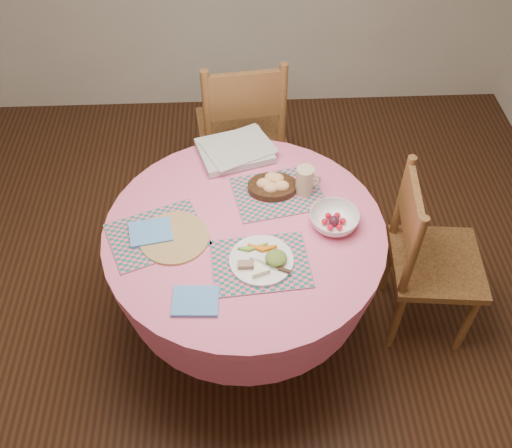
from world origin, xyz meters
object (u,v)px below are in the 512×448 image
(chair_right, at_px, (427,257))
(fruit_bowl, at_px, (334,220))
(chair_back, at_px, (242,130))
(bread_bowl, at_px, (273,185))
(dining_table, at_px, (245,257))
(dinner_plate, at_px, (263,260))
(wicker_trivet, at_px, (174,238))
(latte_mug, at_px, (305,181))

(chair_right, bearing_deg, fruit_bowl, 95.77)
(chair_back, bearing_deg, bread_bowl, 93.56)
(dining_table, bearing_deg, dinner_plate, -69.99)
(chair_back, distance_m, wicker_trivet, 1.06)
(chair_back, relative_size, bread_bowl, 4.58)
(dinner_plate, bearing_deg, chair_right, 14.28)
(bread_bowl, xyz_separation_m, latte_mug, (0.14, -0.02, 0.04))
(chair_right, bearing_deg, chair_back, 47.83)
(dinner_plate, bearing_deg, wicker_trivet, 157.83)
(wicker_trivet, xyz_separation_m, dinner_plate, (0.37, -0.15, 0.02))
(dining_table, bearing_deg, chair_back, 89.27)
(chair_right, height_order, dinner_plate, chair_right)
(latte_mug, height_order, fruit_bowl, latte_mug)
(chair_back, relative_size, dinner_plate, 3.94)
(latte_mug, bearing_deg, bread_bowl, 172.48)
(latte_mug, bearing_deg, wicker_trivet, -156.27)
(wicker_trivet, bearing_deg, latte_mug, 23.73)
(dinner_plate, relative_size, bread_bowl, 1.16)
(chair_right, height_order, bread_bowl, chair_right)
(chair_right, distance_m, wicker_trivet, 1.20)
(dining_table, xyz_separation_m, latte_mug, (0.28, 0.22, 0.27))
(chair_right, xyz_separation_m, wicker_trivet, (-1.17, -0.05, 0.26))
(chair_right, distance_m, latte_mug, 0.70)
(dining_table, relative_size, dinner_plate, 4.64)
(bread_bowl, xyz_separation_m, fruit_bowl, (0.25, -0.23, -0.00))
(dining_table, xyz_separation_m, chair_right, (0.86, 0.01, -0.06))
(dining_table, xyz_separation_m, dinner_plate, (0.07, -0.19, 0.22))
(dining_table, bearing_deg, wicker_trivet, -172.20)
(dining_table, bearing_deg, chair_right, 0.54)
(latte_mug, bearing_deg, dining_table, -142.62)
(chair_right, distance_m, chair_back, 1.27)
(chair_back, bearing_deg, chair_right, 125.81)
(chair_right, height_order, fruit_bowl, chair_right)
(latte_mug, bearing_deg, chair_right, -19.67)
(dining_table, distance_m, wicker_trivet, 0.37)
(fruit_bowl, bearing_deg, chair_right, 0.23)
(dinner_plate, xyz_separation_m, latte_mug, (0.21, 0.41, 0.05))
(chair_right, relative_size, wicker_trivet, 3.19)
(chair_right, xyz_separation_m, dinner_plate, (-0.79, -0.20, 0.27))
(wicker_trivet, bearing_deg, dinner_plate, -22.17)
(dining_table, height_order, chair_right, chair_right)
(dining_table, distance_m, latte_mug, 0.45)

